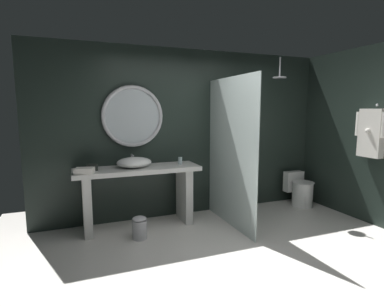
% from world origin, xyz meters
% --- Properties ---
extents(ground_plane, '(5.76, 5.76, 0.00)m').
position_xyz_m(ground_plane, '(0.00, 0.00, 0.00)').
color(ground_plane, silver).
extents(back_wall_panel, '(4.80, 0.10, 2.60)m').
position_xyz_m(back_wall_panel, '(0.00, 1.90, 1.30)').
color(back_wall_panel, '#1E2823').
rests_on(back_wall_panel, ground_plane).
extents(side_wall_right, '(0.10, 2.47, 2.60)m').
position_xyz_m(side_wall_right, '(2.35, 0.76, 1.30)').
color(side_wall_right, '#1E2823').
rests_on(side_wall_right, ground_plane).
extents(vanity_counter, '(1.75, 0.55, 0.87)m').
position_xyz_m(vanity_counter, '(-0.92, 1.56, 0.59)').
color(vanity_counter, silver).
rests_on(vanity_counter, ground_plane).
extents(vessel_sink, '(0.49, 0.40, 0.17)m').
position_xyz_m(vessel_sink, '(-0.96, 1.56, 0.94)').
color(vessel_sink, white).
rests_on(vessel_sink, vanity_counter).
extents(tumbler_cup, '(0.06, 0.06, 0.11)m').
position_xyz_m(tumbler_cup, '(-0.28, 1.56, 0.92)').
color(tumbler_cup, silver).
rests_on(tumbler_cup, vanity_counter).
extents(tissue_box, '(0.14, 0.14, 0.08)m').
position_xyz_m(tissue_box, '(-1.53, 1.57, 0.91)').
color(tissue_box, '#282D28').
rests_on(tissue_box, vanity_counter).
extents(round_wall_mirror, '(0.90, 0.06, 0.90)m').
position_xyz_m(round_wall_mirror, '(-0.92, 1.81, 1.58)').
color(round_wall_mirror, '#B7B7BC').
extents(shower_glass_panel, '(0.02, 1.39, 2.13)m').
position_xyz_m(shower_glass_panel, '(0.35, 1.15, 1.07)').
color(shower_glass_panel, silver).
rests_on(shower_glass_panel, ground_plane).
extents(rain_shower_head, '(0.21, 0.21, 0.33)m').
position_xyz_m(rain_shower_head, '(1.38, 1.47, 2.21)').
color(rain_shower_head, '#B7B7BC').
extents(hanging_bathrobe, '(0.20, 0.51, 0.76)m').
position_xyz_m(hanging_bathrobe, '(2.21, 0.43, 1.38)').
color(hanging_bathrobe, '#B7B7BC').
extents(toilet, '(0.37, 0.52, 0.57)m').
position_xyz_m(toilet, '(1.93, 1.50, 0.27)').
color(toilet, white).
rests_on(toilet, ground_plane).
extents(waste_bin, '(0.19, 0.19, 0.30)m').
position_xyz_m(waste_bin, '(-1.00, 1.12, 0.15)').
color(waste_bin, '#B7B7BC').
rests_on(waste_bin, ground_plane).
extents(folded_hand_towel, '(0.27, 0.24, 0.07)m').
position_xyz_m(folded_hand_towel, '(-1.63, 1.38, 0.91)').
color(folded_hand_towel, silver).
rests_on(folded_hand_towel, vanity_counter).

